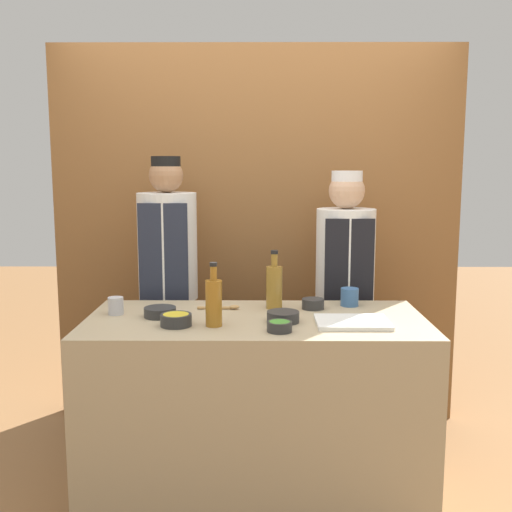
% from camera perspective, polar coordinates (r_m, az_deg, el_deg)
% --- Properties ---
extents(ground_plane, '(14.00, 14.00, 0.00)m').
position_cam_1_polar(ground_plane, '(3.26, -0.02, -21.95)').
color(ground_plane, olive).
extents(cabinet_wall, '(2.57, 0.18, 2.40)m').
position_cam_1_polar(cabinet_wall, '(3.89, 0.08, 1.81)').
color(cabinet_wall, brown).
rests_on(cabinet_wall, ground_plane).
extents(counter, '(1.64, 0.77, 0.93)m').
position_cam_1_polar(counter, '(3.05, -0.02, -14.41)').
color(counter, tan).
rests_on(counter, ground_plane).
extents(sauce_bowl_green, '(0.11, 0.11, 0.05)m').
position_cam_1_polar(sauce_bowl_green, '(2.67, 2.25, -6.67)').
color(sauce_bowl_green, '#2D2D2D').
rests_on(sauce_bowl_green, counter).
extents(sauce_bowl_purple, '(0.15, 0.15, 0.05)m').
position_cam_1_polar(sauce_bowl_purple, '(2.83, 2.59, -5.75)').
color(sauce_bowl_purple, '#2D2D2D').
rests_on(sauce_bowl_purple, counter).
extents(sauce_bowl_yellow, '(0.14, 0.14, 0.06)m').
position_cam_1_polar(sauce_bowl_yellow, '(2.78, -7.62, -5.99)').
color(sauce_bowl_yellow, '#2D2D2D').
rests_on(sauce_bowl_yellow, counter).
extents(sauce_bowl_red, '(0.11, 0.11, 0.05)m').
position_cam_1_polar(sauce_bowl_red, '(3.09, 5.45, -4.50)').
color(sauce_bowl_red, '#2D2D2D').
rests_on(sauce_bowl_red, counter).
extents(sauce_bowl_white, '(0.16, 0.16, 0.05)m').
position_cam_1_polar(sauce_bowl_white, '(2.96, -9.12, -5.24)').
color(sauce_bowl_white, '#2D2D2D').
rests_on(sauce_bowl_white, counter).
extents(cutting_board, '(0.34, 0.25, 0.02)m').
position_cam_1_polar(cutting_board, '(2.83, 9.16, -6.24)').
color(cutting_board, white).
rests_on(cutting_board, counter).
extents(bottle_amber, '(0.08, 0.08, 0.30)m').
position_cam_1_polar(bottle_amber, '(2.74, -4.05, -4.33)').
color(bottle_amber, '#9E661E').
rests_on(bottle_amber, counter).
extents(bottle_vinegar, '(0.08, 0.08, 0.30)m').
position_cam_1_polar(bottle_vinegar, '(3.07, 1.75, -2.85)').
color(bottle_vinegar, olive).
rests_on(bottle_vinegar, counter).
extents(cup_blue, '(0.09, 0.09, 0.09)m').
position_cam_1_polar(cup_blue, '(3.18, 8.90, -3.88)').
color(cup_blue, '#386093').
rests_on(cup_blue, counter).
extents(cup_steel, '(0.08, 0.08, 0.09)m').
position_cam_1_polar(cup_steel, '(3.04, -13.21, -4.64)').
color(cup_steel, '#B7B7BC').
rests_on(cup_steel, counter).
extents(wooden_spoon, '(0.22, 0.04, 0.02)m').
position_cam_1_polar(wooden_spoon, '(3.08, -3.19, -4.91)').
color(wooden_spoon, '#B2844C').
rests_on(wooden_spoon, counter).
extents(chef_left, '(0.34, 0.34, 1.71)m').
position_cam_1_polar(chef_left, '(3.55, -8.33, -3.31)').
color(chef_left, '#28282D').
rests_on(chef_left, ground_plane).
extents(chef_right, '(0.34, 0.34, 1.63)m').
position_cam_1_polar(chef_right, '(3.56, 8.41, -4.02)').
color(chef_right, '#28282D').
rests_on(chef_right, ground_plane).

